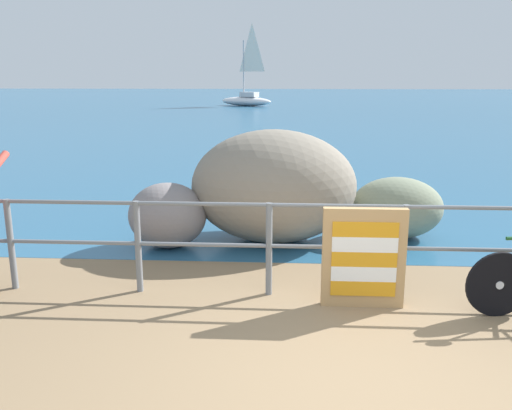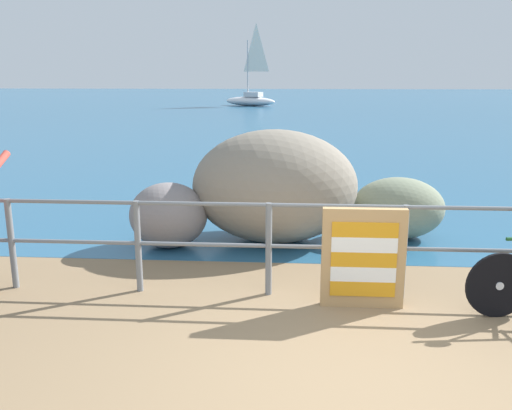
# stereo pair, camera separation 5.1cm
# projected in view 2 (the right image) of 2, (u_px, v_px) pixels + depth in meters

# --- Properties ---
(ground_plane) EXTENTS (120.00, 120.00, 0.10)m
(ground_plane) POSITION_uv_depth(u_px,v_px,m) (304.00, 131.00, 23.59)
(ground_plane) COLOR #846B4C
(sea_surface) EXTENTS (120.00, 90.00, 0.01)m
(sea_surface) POSITION_uv_depth(u_px,v_px,m) (299.00, 101.00, 50.52)
(sea_surface) COLOR #285B7F
(sea_surface) RESTS_ON ground_plane
(promenade_railing) EXTENTS (10.02, 0.07, 1.02)m
(promenade_railing) POSITION_uv_depth(u_px,v_px,m) (336.00, 239.00, 5.73)
(promenade_railing) COLOR slate
(promenade_railing) RESTS_ON ground_plane
(folded_deckchair_stack) EXTENTS (0.84, 0.10, 1.04)m
(folded_deckchair_stack) POSITION_uv_depth(u_px,v_px,m) (363.00, 258.00, 5.49)
(folded_deckchair_stack) COLOR tan
(folded_deckchair_stack) RESTS_ON ground_plane
(breakwater_boulder_main) EXTENTS (2.33, 1.75, 1.60)m
(breakwater_boulder_main) POSITION_uv_depth(u_px,v_px,m) (275.00, 186.00, 7.66)
(breakwater_boulder_main) COLOR gray
(breakwater_boulder_main) RESTS_ON ground
(breakwater_boulder_left) EXTENTS (1.07, 0.97, 0.90)m
(breakwater_boulder_left) POSITION_uv_depth(u_px,v_px,m) (168.00, 215.00, 7.46)
(breakwater_boulder_left) COLOR gray
(breakwater_boulder_left) RESTS_ON ground
(breakwater_boulder_right) EXTENTS (1.33, 1.05, 0.89)m
(breakwater_boulder_right) POSITION_uv_depth(u_px,v_px,m) (398.00, 208.00, 7.89)
(breakwater_boulder_right) COLOR gray
(breakwater_boulder_right) RESTS_ON ground
(sailboat) EXTENTS (4.50, 3.21, 6.16)m
(sailboat) POSITION_uv_depth(u_px,v_px,m) (251.00, 97.00, 41.95)
(sailboat) COLOR white
(sailboat) RESTS_ON sea_surface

